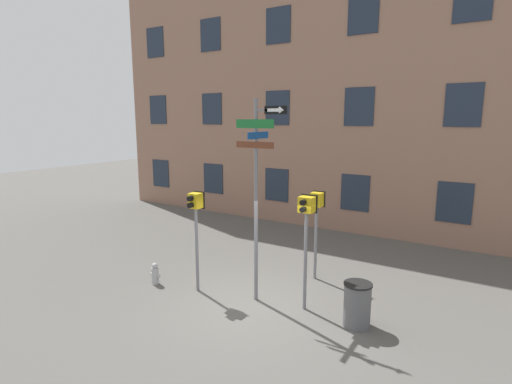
{
  "coord_description": "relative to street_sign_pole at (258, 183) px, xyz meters",
  "views": [
    {
      "loc": [
        4.75,
        -7.44,
        4.41
      ],
      "look_at": [
        -0.15,
        0.36,
        2.7
      ],
      "focal_mm": 28.0,
      "sensor_mm": 36.0,
      "label": 1
    }
  ],
  "objects": [
    {
      "name": "building_facade",
      "position": [
        0.09,
        7.22,
        3.5
      ],
      "size": [
        24.0,
        0.63,
        12.88
      ],
      "color": "#936B56",
      "rests_on": "ground_plane"
    },
    {
      "name": "street_sign_pole",
      "position": [
        0.0,
        0.0,
        0.0
      ],
      "size": [
        1.3,
        0.87,
        4.85
      ],
      "color": "slate",
      "rests_on": "ground_plane"
    },
    {
      "name": "ground_plane",
      "position": [
        0.09,
        -0.35,
        -2.93
      ],
      "size": [
        60.0,
        60.0,
        0.0
      ],
      "primitive_type": "plane",
      "color": "#595651"
    },
    {
      "name": "pedestrian_signal_left",
      "position": [
        -1.61,
        -0.36,
        -0.91
      ],
      "size": [
        0.35,
        0.4,
        2.61
      ],
      "color": "slate",
      "rests_on": "ground_plane"
    },
    {
      "name": "pedestrian_signal_across",
      "position": [
        0.63,
        2.0,
        -1.0
      ],
      "size": [
        0.36,
        0.4,
        2.47
      ],
      "color": "slate",
      "rests_on": "ground_plane"
    },
    {
      "name": "pedestrian_signal_right",
      "position": [
        1.17,
        0.19,
        -0.81
      ],
      "size": [
        0.39,
        0.4,
        2.72
      ],
      "color": "slate",
      "rests_on": "ground_plane"
    },
    {
      "name": "trash_bin",
      "position": [
        2.45,
        0.09,
        -2.45
      ],
      "size": [
        0.61,
        0.61,
        0.97
      ],
      "color": "#59595B",
      "rests_on": "ground_plane"
    },
    {
      "name": "fire_hydrant",
      "position": [
        -2.86,
        -0.63,
        -2.65
      ],
      "size": [
        0.35,
        0.19,
        0.59
      ],
      "color": "#A5A5A8",
      "rests_on": "ground_plane"
    }
  ]
}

